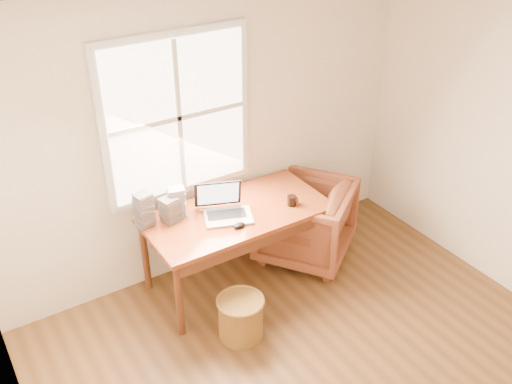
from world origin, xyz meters
The scene contains 11 objects.
room_shell centered at (-0.02, 0.16, 1.32)m, with size 4.04×4.54×2.64m.
desk centered at (0.00, 1.80, 0.73)m, with size 1.60×0.80×0.04m, color brown.
armchair centered at (0.75, 1.80, 0.38)m, with size 0.82×0.84×0.77m, color brown.
wicker_stool centered at (-0.34, 1.18, 0.18)m, with size 0.36×0.36×0.36m, color brown.
laptop centered at (-0.11, 1.75, 0.91)m, with size 0.42×0.44×0.31m, color #A8A9AF, non-canonical shape.
mouse centered at (-0.10, 1.58, 0.77)m, with size 0.11×0.07×0.04m, color black.
coffee_mug centered at (0.46, 1.63, 0.79)m, with size 0.08×0.08×0.09m, color black.
cd_stack_a centered at (-0.45, 2.02, 0.88)m, with size 0.14×0.12×0.27m, color silver.
cd_stack_b centered at (-0.53, 1.97, 0.86)m, with size 0.14×0.13×0.22m, color #29282D.
cd_stack_c centered at (-0.74, 2.02, 0.90)m, with size 0.13×0.12×0.30m, color gray.
cd_stack_d centered at (-0.41, 2.16, 0.83)m, with size 0.13×0.12×0.17m, color silver.
Camera 1 is at (-2.07, -1.77, 3.41)m, focal length 40.00 mm.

